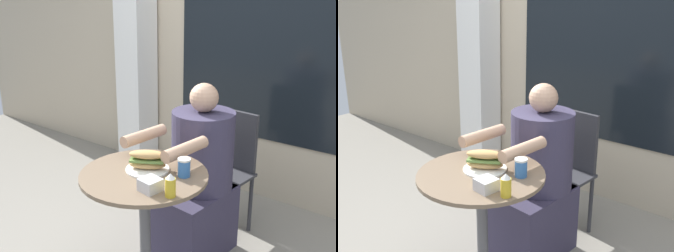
% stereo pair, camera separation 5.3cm
% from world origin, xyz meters
% --- Properties ---
extents(storefront_wall, '(8.00, 0.09, 2.80)m').
position_xyz_m(storefront_wall, '(-0.00, 1.53, 1.40)').
color(storefront_wall, '#B7A88E').
rests_on(storefront_wall, ground_plane).
extents(lattice_pillar, '(0.28, 0.28, 2.40)m').
position_xyz_m(lattice_pillar, '(-1.24, 1.33, 1.20)').
color(lattice_pillar, silver).
rests_on(lattice_pillar, ground_plane).
extents(cafe_table, '(0.66, 0.66, 0.76)m').
position_xyz_m(cafe_table, '(0.00, 0.00, 0.55)').
color(cafe_table, brown).
rests_on(cafe_table, ground_plane).
extents(diner_chair, '(0.41, 0.41, 0.87)m').
position_xyz_m(diner_chair, '(-0.01, 0.89, 0.52)').
color(diner_chair, '#333338').
rests_on(diner_chair, ground_plane).
extents(seated_diner, '(0.44, 0.72, 1.13)m').
position_xyz_m(seated_diner, '(-0.02, 0.53, 0.48)').
color(seated_diner, '#38334C').
rests_on(seated_diner, ground_plane).
extents(sandwich_on_plate, '(0.23, 0.23, 0.11)m').
position_xyz_m(sandwich_on_plate, '(-0.01, 0.04, 0.80)').
color(sandwich_on_plate, white).
rests_on(sandwich_on_plate, cafe_table).
extents(drink_cup, '(0.07, 0.07, 0.10)m').
position_xyz_m(drink_cup, '(0.18, 0.09, 0.81)').
color(drink_cup, '#336BB7').
rests_on(drink_cup, cafe_table).
extents(napkin_box, '(0.10, 0.10, 0.06)m').
position_xyz_m(napkin_box, '(0.15, -0.13, 0.79)').
color(napkin_box, silver).
rests_on(napkin_box, cafe_table).
extents(condiment_bottle, '(0.05, 0.05, 0.11)m').
position_xyz_m(condiment_bottle, '(0.26, -0.11, 0.81)').
color(condiment_bottle, gold).
rests_on(condiment_bottle, cafe_table).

